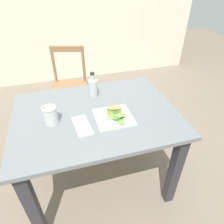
# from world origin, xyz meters

# --- Properties ---
(ground_plane) EXTENTS (8.85, 8.85, 0.00)m
(ground_plane) POSITION_xyz_m (0.00, 0.00, 0.00)
(ground_plane) COLOR #7A6B5B
(dining_table) EXTENTS (1.14, 0.84, 0.74)m
(dining_table) POSITION_xyz_m (0.14, 0.06, 0.60)
(dining_table) COLOR slate
(dining_table) RESTS_ON ground
(chair_wooden_far) EXTENTS (0.49, 0.49, 0.87)m
(chair_wooden_far) POSITION_xyz_m (0.02, 1.03, 0.45)
(chair_wooden_far) COLOR #8E6642
(chair_wooden_far) RESTS_ON ground
(plate_lunch) EXTENTS (0.25, 0.25, 0.01)m
(plate_lunch) POSITION_xyz_m (0.24, -0.03, 0.74)
(plate_lunch) COLOR beige
(plate_lunch) RESTS_ON dining_table
(sandwich_half_front) EXTENTS (0.11, 0.08, 0.06)m
(sandwich_half_front) POSITION_xyz_m (0.26, 0.01, 0.78)
(sandwich_half_front) COLOR tan
(sandwich_half_front) RESTS_ON plate_lunch
(salad_mixed_greens) EXTENTS (0.15, 0.15, 0.04)m
(salad_mixed_greens) POSITION_xyz_m (0.26, -0.05, 0.77)
(salad_mixed_greens) COLOR #518438
(salad_mixed_greens) RESTS_ON plate_lunch
(napkin_folded) EXTENTS (0.11, 0.22, 0.00)m
(napkin_folded) POSITION_xyz_m (0.02, -0.05, 0.74)
(napkin_folded) COLOR silver
(napkin_folded) RESTS_ON dining_table
(fork_on_napkin) EXTENTS (0.03, 0.19, 0.00)m
(fork_on_napkin) POSITION_xyz_m (0.02, -0.03, 0.75)
(fork_on_napkin) COLOR silver
(fork_on_napkin) RESTS_ON napkin_folded
(bottle_cold_brew) EXTENTS (0.07, 0.07, 0.20)m
(bottle_cold_brew) POSITION_xyz_m (0.17, 0.29, 0.81)
(bottle_cold_brew) COLOR black
(bottle_cold_brew) RESTS_ON dining_table
(mason_jar_iced_tea) EXTENTS (0.09, 0.09, 0.12)m
(mason_jar_iced_tea) POSITION_xyz_m (-0.16, 0.04, 0.80)
(mason_jar_iced_tea) COLOR #995623
(mason_jar_iced_tea) RESTS_ON dining_table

